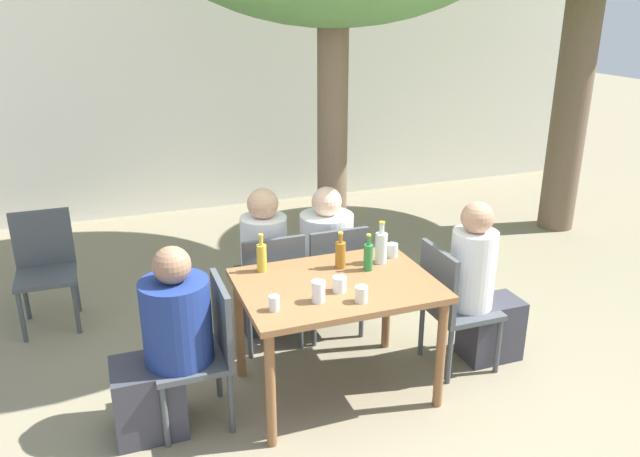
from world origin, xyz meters
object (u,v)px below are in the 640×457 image
(drinking_glass_2, at_px, (318,291))
(patio_chair_4, at_px, (45,263))
(patio_chair_2, at_px, (271,284))
(drinking_glass_1, at_px, (392,250))
(water_bottle_0, at_px, (381,247))
(person_seated_2, at_px, (262,269))
(green_bottle_3, at_px, (368,256))
(drinking_glass_3, at_px, (339,284))
(person_seated_0, at_px, (165,350))
(patio_chair_1, at_px, (451,301))
(patio_chair_0, at_px, (205,345))
(patio_chair_3, at_px, (333,275))
(person_seated_1, at_px, (481,292))
(drinking_glass_4, at_px, (361,294))
(oil_cruet_1, at_px, (262,257))
(drinking_glass_0, at_px, (274,303))
(person_seated_3, at_px, (323,261))
(amber_bottle_2, at_px, (340,254))
(dining_table_front, at_px, (336,297))

(drinking_glass_2, bearing_deg, patio_chair_4, 130.64)
(patio_chair_2, distance_m, drinking_glass_1, 0.91)
(water_bottle_0, bearing_deg, patio_chair_2, 142.44)
(person_seated_2, xyz_separation_m, green_bottle_3, (0.50, -0.80, 0.35))
(drinking_glass_2, relative_size, drinking_glass_3, 1.37)
(patio_chair_2, xyz_separation_m, person_seated_0, (-0.83, -0.67, 0.02))
(patio_chair_1, bearing_deg, patio_chair_0, 90.00)
(patio_chair_3, relative_size, person_seated_2, 0.76)
(person_seated_1, height_order, water_bottle_0, person_seated_1)
(patio_chair_4, distance_m, green_bottle_3, 2.58)
(patio_chair_0, bearing_deg, drinking_glass_4, 71.61)
(patio_chair_2, height_order, drinking_glass_3, patio_chair_2)
(person_seated_2, bearing_deg, drinking_glass_2, 92.46)
(oil_cruet_1, relative_size, drinking_glass_2, 1.98)
(patio_chair_2, height_order, drinking_glass_2, drinking_glass_2)
(patio_chair_0, xyz_separation_m, patio_chair_3, (1.08, 0.67, 0.00))
(patio_chair_2, xyz_separation_m, drinking_glass_0, (-0.22, -0.89, 0.32))
(patio_chair_1, height_order, person_seated_3, person_seated_3)
(drinking_glass_0, xyz_separation_m, drinking_glass_3, (0.43, 0.10, 0.00))
(water_bottle_0, bearing_deg, drinking_glass_0, -154.54)
(person_seated_2, relative_size, person_seated_3, 1.04)
(patio_chair_3, distance_m, patio_chair_4, 2.24)
(patio_chair_1, height_order, patio_chair_4, same)
(patio_chair_3, xyz_separation_m, drinking_glass_2, (-0.44, -0.87, 0.34))
(patio_chair_1, bearing_deg, patio_chair_4, 57.85)
(drinking_glass_3, bearing_deg, patio_chair_1, 8.03)
(patio_chair_3, bearing_deg, drinking_glass_2, 63.54)
(patio_chair_1, xyz_separation_m, person_seated_1, (0.24, -0.00, 0.02))
(patio_chair_3, distance_m, drinking_glass_1, 0.59)
(oil_cruet_1, bearing_deg, drinking_glass_3, -51.18)
(drinking_glass_1, relative_size, drinking_glass_2, 0.72)
(drinking_glass_0, height_order, drinking_glass_4, drinking_glass_4)
(patio_chair_2, height_order, person_seated_0, person_seated_0)
(patio_chair_2, xyz_separation_m, green_bottle_3, (0.50, -0.57, 0.37))
(patio_chair_3, xyz_separation_m, amber_bottle_2, (-0.14, -0.47, 0.37))
(dining_table_front, xyz_separation_m, patio_chair_3, (0.24, 0.67, -0.18))
(patio_chair_2, xyz_separation_m, amber_bottle_2, (0.35, -0.47, 0.37))
(drinking_glass_1, height_order, drinking_glass_3, same)
(person_seated_1, xyz_separation_m, drinking_glass_0, (-1.54, -0.22, 0.29))
(water_bottle_0, bearing_deg, drinking_glass_2, -146.17)
(patio_chair_4, distance_m, oil_cruet_1, 1.95)
(patio_chair_0, xyz_separation_m, drinking_glass_0, (0.37, -0.22, 0.32))
(patio_chair_0, height_order, patio_chair_1, same)
(patio_chair_3, height_order, water_bottle_0, water_bottle_0)
(green_bottle_3, relative_size, drinking_glass_3, 2.64)
(patio_chair_3, xyz_separation_m, oil_cruet_1, (-0.63, -0.35, 0.37))
(person_seated_2, bearing_deg, person_seated_1, 145.42)
(patio_chair_3, height_order, drinking_glass_1, patio_chair_3)
(patio_chair_4, bearing_deg, oil_cruet_1, -43.53)
(patio_chair_3, xyz_separation_m, person_seated_3, (0.00, 0.23, 0.01))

